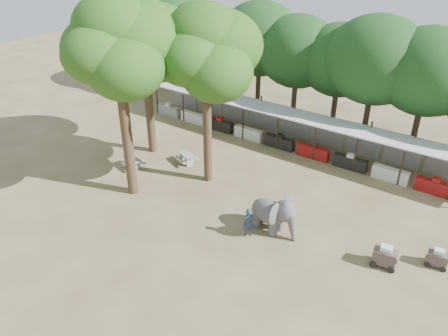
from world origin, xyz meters
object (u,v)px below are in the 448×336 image
Objects in this scene: elephant at (274,213)px; picnic_table_far at (187,157)px; yard_tree_back at (206,52)px; picnic_table_near at (133,162)px; handler at (249,223)px; cart_front at (385,256)px; cart_back at (437,258)px; yard_tree_left at (144,40)px; yard_tree_center at (117,47)px.

elephant is 9.55m from picnic_table_far.
picnic_table_near is at bearing -159.44° from yard_tree_back.
cart_front is (6.85, 1.89, -0.26)m from handler.
cart_back reaches higher than picnic_table_near.
cart_front is 1.20× the size of cart_back.
yard_tree_back is (6.00, -1.00, 0.34)m from yard_tree_left.
elephant is 6.06m from cart_front.
elephant reaches higher than handler.
yard_tree_back is 10.12m from elephant.
yard_tree_center is at bearing -178.60° from cart_front.
picnic_table_near is at bearing 123.08° from handler.
yard_tree_left reaches higher than cart_back.
yard_tree_center is 9.23m from picnic_table_near.
elephant reaches higher than cart_front.
yard_tree_back is at bearing 165.00° from cart_front.
picnic_table_far is at bearing 58.97° from picnic_table_near.
elephant is at bearing 10.56° from picnic_table_near.
elephant is 2.28× the size of cart_front.
elephant is 8.48m from cart_back.
yard_tree_center reaches higher than cart_front.
handler is at bearing 1.78° from yard_tree_center.
yard_tree_left is 8.27× the size of cart_front.
picnic_table_near is 1.55× the size of cart_back.
yard_tree_center reaches higher than yard_tree_left.
yard_tree_back is (3.00, 4.00, -0.67)m from yard_tree_center.
yard_tree_center reaches higher than picnic_table_near.
handler is (8.58, 0.27, -8.34)m from yard_tree_center.
picnic_table_far is 15.16m from cart_front.
cart_front reaches higher than picnic_table_near.
handler is 1.56× the size of cart_back.
yard_tree_back is at bearing 53.14° from yard_tree_center.
elephant is 11.63m from picnic_table_near.
elephant reaches higher than picnic_table_far.
yard_tree_left is at bearing 170.73° from cart_back.
cart_back reaches higher than picnic_table_far.
handler is 9.64m from cart_back.
handler is at bearing -171.11° from cart_front.
yard_tree_left is 6.42× the size of picnic_table_near.
elephant is at bearing 179.91° from cart_front.
picnic_table_far is at bearing -3.86° from yard_tree_left.
picnic_table_near is 0.95× the size of picnic_table_far.
yard_tree_left reaches higher than cart_front.
yard_tree_left is 8.31m from picnic_table_near.
yard_tree_left reaches higher than handler.
picnic_table_far is at bearing 170.76° from cart_back.
yard_tree_center is at bearing -74.71° from picnic_table_far.
elephant reaches higher than cart_back.
cart_front is at bearing -150.70° from cart_back.
yard_tree_center is 1.06× the size of yard_tree_back.
yard_tree_back is 3.74× the size of elephant.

